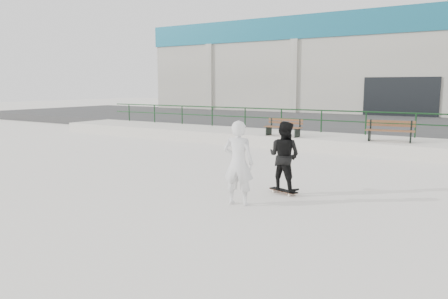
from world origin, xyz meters
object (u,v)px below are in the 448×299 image
Objects in this scene: bench_left at (283,127)px; bench_right at (390,131)px; standing_skater at (284,156)px; seated_skater at (238,163)px; skateboard at (283,191)px.

bench_right reaches higher than bench_left.
standing_skater is at bearing -62.66° from bench_left.
seated_skater reaches higher than bench_right.
bench_left is at bearing 132.39° from skateboard.
seated_skater is (-1.33, -9.27, 0.04)m from bench_right.
seated_skater is at bearing -105.94° from bench_right.
bench_left is at bearing -84.75° from seated_skater.
bench_left is at bearing -59.88° from standing_skater.
skateboard is at bearing -119.97° from seated_skater.
skateboard is at bearing -174.32° from standing_skater.
bench_left is 0.87× the size of seated_skater.
bench_left is 0.90× the size of bench_right.
bench_right is 7.91m from skateboard.
bench_left is 4.23m from bench_right.
seated_skater is (-0.44, -1.45, 0.00)m from standing_skater.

